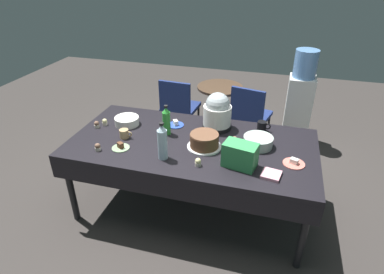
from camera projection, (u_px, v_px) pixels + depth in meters
The scene contains 24 objects.
ground at pixel (192, 205), 3.28m from camera, with size 9.00×9.00×0.00m, color #383330.
potluck_table at pixel (192, 148), 2.94m from camera, with size 2.20×1.10×0.75m.
frosted_layer_cake at pixel (204, 141), 2.80m from camera, with size 0.30×0.30×0.13m.
slow_cooker at pixel (217, 112), 3.07m from camera, with size 0.28×0.28×0.36m.
glass_salad_bowl at pixel (258, 141), 2.83m from camera, with size 0.26×0.26×0.09m, color #B2C6BC.
ceramic_snack_bowl at pixel (127, 121), 3.20m from camera, with size 0.24×0.24×0.08m, color silver.
dessert_plate_cobalt at pixel (176, 124), 3.19m from camera, with size 0.16×0.16×0.05m.
dessert_plate_coral at pixel (294, 163), 2.60m from camera, with size 0.18×0.18×0.05m.
dessert_plate_sage at pixel (121, 147), 2.81m from camera, with size 0.15×0.15×0.06m.
cupcake_berry at pixel (198, 162), 2.57m from camera, with size 0.05×0.05×0.07m.
cupcake_lemon at pixel (234, 140), 2.88m from camera, with size 0.05×0.05×0.07m.
cupcake_vanilla at pixel (105, 122), 3.19m from camera, with size 0.05×0.05×0.07m.
cupcake_cocoa at pixel (98, 147), 2.77m from camera, with size 0.05×0.05×0.07m.
cupcake_rose at pixel (97, 124), 3.14m from camera, with size 0.05×0.05×0.07m.
soda_bottle_water at pixel (162, 142), 2.61m from camera, with size 0.08×0.08×0.33m.
soda_bottle_lime_soda at pixel (166, 121), 2.98m from camera, with size 0.07×0.07×0.29m.
coffee_mug_black at pixel (262, 126), 3.07m from camera, with size 0.13×0.09×0.10m.
coffee_mug_tan at pixel (124, 134), 2.96m from camera, with size 0.12×0.08×0.08m.
soda_carton at pixel (240, 155), 2.53m from camera, with size 0.26×0.16×0.20m, color #338C4C.
paper_napkin_stack at pixel (271, 175), 2.46m from camera, with size 0.14×0.14×0.02m, color pink.
maroon_chair_left at pixel (179, 105), 4.28m from camera, with size 0.47×0.47×0.85m.
maroon_chair_right at pixel (250, 113), 4.06m from camera, with size 0.53×0.53×0.85m.
round_cafe_table at pixel (219, 102), 4.34m from camera, with size 0.60×0.60×0.72m.
water_cooler at pixel (299, 100), 4.16m from camera, with size 0.32×0.32×1.24m.
Camera 1 is at (0.68, -2.42, 2.22)m, focal length 30.22 mm.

